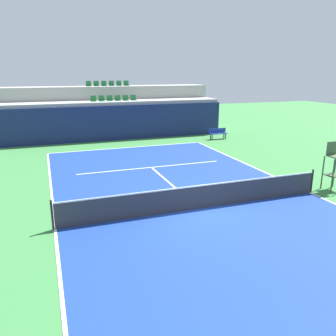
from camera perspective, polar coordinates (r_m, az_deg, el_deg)
ground_plane at (r=13.76m, az=5.17°, el=-6.73°), size 80.00×80.00×0.00m
court_surface at (r=13.76m, az=5.17°, el=-6.71°), size 11.00×24.00×0.01m
baseline_far at (r=24.63m, az=-6.60°, el=3.40°), size 11.00×0.10×0.00m
sideline_left at (r=12.63m, az=-18.23°, el=-9.59°), size 0.10×24.00×0.00m
sideline_right at (r=16.68m, az=22.45°, el=-3.77°), size 0.10×24.00×0.00m
service_line_far at (r=19.42m, az=-2.78°, el=0.11°), size 8.26×0.10×0.00m
centre_service_line at (r=16.52m, az=0.50°, el=-2.71°), size 0.10×6.40×0.00m
back_wall at (r=27.41m, az=-8.23°, el=7.43°), size 17.48×0.30×2.70m
stands_tier_lower at (r=28.70m, az=-8.80°, el=8.03°), size 17.48×2.40×2.94m
stands_tier_upper at (r=30.98m, az=-9.73°, el=9.55°), size 17.48×2.40×4.01m
seating_row_lower at (r=28.63m, az=-8.98°, el=11.21°), size 3.71×0.44×0.44m
seating_row_upper at (r=30.92m, az=-9.95°, el=13.50°), size 3.71×0.44×0.44m
tennis_net at (r=13.57m, az=5.22°, el=-4.75°), size 11.08×0.08×1.07m
umpire_chair at (r=17.25m, az=25.82°, el=0.54°), size 0.76×0.66×2.20m
player_bench at (r=27.86m, az=8.26°, el=5.82°), size 1.50×0.40×0.85m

